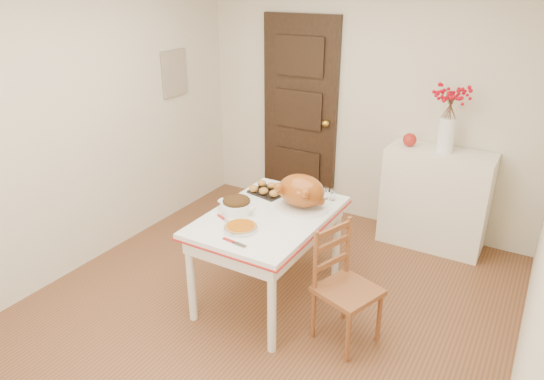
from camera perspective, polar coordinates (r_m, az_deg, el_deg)
The scene contains 18 objects.
floor at distance 3.92m, azimuth -1.45°, elevation -14.15°, with size 3.50×4.00×0.00m, color brown.
wall_back at distance 5.05m, azimuth 10.62°, elevation 9.97°, with size 3.50×0.00×2.50m, color beige.
wall_left at distance 4.45m, azimuth -21.31°, elevation 6.99°, with size 0.00×4.00×2.50m, color beige.
door_back at distance 5.34m, azimuth 3.23°, elevation 8.63°, with size 0.85×0.06×2.06m, color black.
photo_board at distance 5.19m, azimuth -11.19°, elevation 13.11°, with size 0.03×0.35×0.45m, color #B1A989.
sideboard at distance 4.88m, azimuth 18.30°, elevation -1.00°, with size 0.94×0.42×0.94m, color white.
kitchen_table at distance 3.91m, azimuth -0.37°, elevation -7.68°, with size 0.85×1.24×0.74m, color white, non-canonical shape.
chair_oak at distance 3.48m, azimuth 8.77°, elevation -11.14°, with size 0.38×0.38×0.86m, color #9F5329, non-canonical shape.
berry_vase at distance 4.62m, azimuth 19.76°, elevation 7.96°, with size 0.33×0.33×0.64m, color white, non-canonical shape.
apple at distance 4.75m, azimuth 15.61°, elevation 5.62°, with size 0.13×0.13×0.13m, color #A42018.
turkey_platter at distance 3.77m, azimuth 3.39°, elevation -0.28°, with size 0.43×0.34×0.27m, color #943C13, non-canonical shape.
pumpkin_pie at distance 3.50m, azimuth -3.64°, elevation -4.26°, with size 0.24×0.24×0.05m, color #AD5008.
stuffing_dish at distance 3.75m, azimuth -4.11°, elevation -1.68°, with size 0.31×0.25×0.12m, color #3F240D, non-canonical shape.
rolls_tray at distance 4.07m, azimuth -0.49°, elevation 0.09°, with size 0.28×0.22×0.07m, color gold, non-canonical shape.
pie_server at distance 3.34m, azimuth -4.37°, elevation -6.05°, with size 0.20×0.06×0.01m, color silver, non-canonical shape.
carving_knife at distance 3.64m, azimuth -5.33°, elevation -3.50°, with size 0.23×0.05×0.01m, color silver, non-canonical shape.
drinking_glass at distance 4.13m, azimuth 3.58°, elevation 0.59°, with size 0.06×0.06×0.10m, color white.
shaker_pair at distance 3.98m, azimuth 6.63°, elevation -0.45°, with size 0.10×0.04×0.10m, color white, non-canonical shape.
Camera 1 is at (1.65, -2.63, 2.38)m, focal length 32.60 mm.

